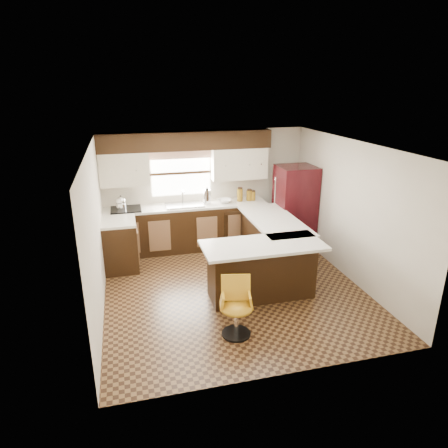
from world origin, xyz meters
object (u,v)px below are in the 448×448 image
object	(u,v)px
peninsula_long	(271,245)
bar_chair	(236,308)
refrigerator	(295,208)
peninsula_return	(261,270)

from	to	relation	value
peninsula_long	bar_chair	bearing A→B (deg)	-122.31
refrigerator	bar_chair	distance (m)	3.42
bar_chair	peninsula_return	bearing A→B (deg)	65.78
peninsula_long	peninsula_return	distance (m)	1.11
refrigerator	bar_chair	world-z (taller)	refrigerator
refrigerator	bar_chair	size ratio (longest dim) A/B	2.09
peninsula_long	refrigerator	distance (m)	1.22
peninsula_long	peninsula_return	xyz separation A→B (m)	(-0.53, -0.97, 0.00)
peninsula_return	refrigerator	distance (m)	2.27
peninsula_return	refrigerator	world-z (taller)	refrigerator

